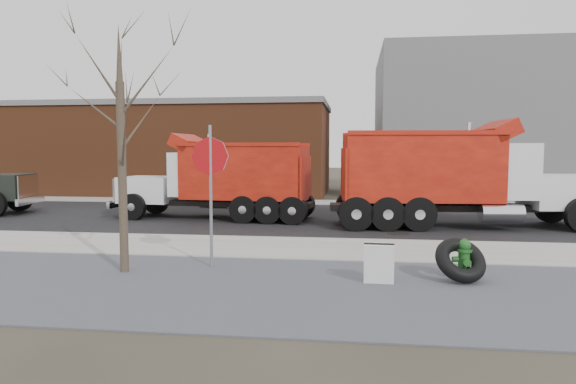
# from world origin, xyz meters

# --- Properties ---
(ground) EXTENTS (120.00, 120.00, 0.00)m
(ground) POSITION_xyz_m (0.00, 0.00, 0.00)
(ground) COLOR #383328
(ground) RESTS_ON ground
(gravel_verge) EXTENTS (60.00, 5.00, 0.03)m
(gravel_verge) POSITION_xyz_m (0.00, -3.50, 0.01)
(gravel_verge) COLOR slate
(gravel_verge) RESTS_ON ground
(sidewalk) EXTENTS (60.00, 2.50, 0.06)m
(sidewalk) POSITION_xyz_m (0.00, 0.25, 0.03)
(sidewalk) COLOR #9E9B93
(sidewalk) RESTS_ON ground
(curb) EXTENTS (60.00, 0.15, 0.11)m
(curb) POSITION_xyz_m (0.00, 1.55, 0.06)
(curb) COLOR #9E9B93
(curb) RESTS_ON ground
(road) EXTENTS (60.00, 9.40, 0.02)m
(road) POSITION_xyz_m (0.00, 6.30, 0.01)
(road) COLOR black
(road) RESTS_ON ground
(far_sidewalk) EXTENTS (60.00, 2.00, 0.06)m
(far_sidewalk) POSITION_xyz_m (0.00, 12.00, 0.03)
(far_sidewalk) COLOR #9E9B93
(far_sidewalk) RESTS_ON ground
(building_grey) EXTENTS (12.00, 10.00, 8.00)m
(building_grey) POSITION_xyz_m (9.00, 18.00, 4.00)
(building_grey) COLOR slate
(building_grey) RESTS_ON ground
(building_brick) EXTENTS (20.20, 8.20, 5.30)m
(building_brick) POSITION_xyz_m (-10.00, 17.00, 2.65)
(building_brick) COLOR brown
(building_brick) RESTS_ON ground
(bare_tree) EXTENTS (3.20, 3.20, 5.20)m
(bare_tree) POSITION_xyz_m (-3.20, -2.60, 3.30)
(bare_tree) COLOR #382D23
(bare_tree) RESTS_ON ground
(fire_hydrant) EXTENTS (0.48, 0.46, 0.84)m
(fire_hydrant) POSITION_xyz_m (3.80, -2.37, 0.39)
(fire_hydrant) COLOR #255F24
(fire_hydrant) RESTS_ON ground
(truck_tire) EXTENTS (1.25, 1.18, 0.91)m
(truck_tire) POSITION_xyz_m (3.70, -2.52, 0.45)
(truck_tire) COLOR black
(truck_tire) RESTS_ON ground
(stop_sign) EXTENTS (0.69, 0.55, 3.14)m
(stop_sign) POSITION_xyz_m (-1.49, -1.94, 2.11)
(stop_sign) COLOR gray
(stop_sign) RESTS_ON ground
(sandwich_board) EXTENTS (0.59, 0.39, 0.80)m
(sandwich_board) POSITION_xyz_m (2.10, -2.94, 0.43)
(sandwich_board) COLOR white
(sandwich_board) RESTS_ON ground
(dump_truck_red_a) EXTENTS (8.79, 3.08, 3.53)m
(dump_truck_red_a) POSITION_xyz_m (4.89, 4.87, 1.79)
(dump_truck_red_a) COLOR black
(dump_truck_red_a) RESTS_ON ground
(dump_truck_red_b) EXTENTS (7.46, 2.64, 3.13)m
(dump_truck_red_b) POSITION_xyz_m (-3.20, 5.75, 1.60)
(dump_truck_red_b) COLOR black
(dump_truck_red_b) RESTS_ON ground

